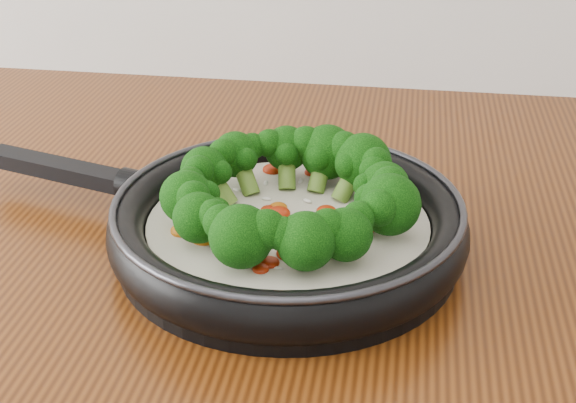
# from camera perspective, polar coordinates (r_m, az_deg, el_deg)

# --- Properties ---
(skillet) EXTENTS (0.51, 0.38, 0.09)m
(skillet) POSITION_cam_1_polar(r_m,az_deg,el_deg) (0.68, -0.05, -1.11)
(skillet) COLOR black
(skillet) RESTS_ON counter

